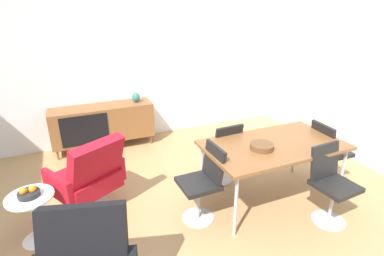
% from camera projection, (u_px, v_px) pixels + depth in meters
% --- Properties ---
extents(ground_plane, '(8.32, 8.32, 0.00)m').
position_uv_depth(ground_plane, '(167.00, 228.00, 3.20)').
color(ground_plane, tan).
extents(wall_back, '(6.80, 0.12, 2.80)m').
position_uv_depth(wall_back, '(112.00, 59.00, 4.88)').
color(wall_back, white).
rests_on(wall_back, ground_plane).
extents(sideboard, '(1.60, 0.45, 0.72)m').
position_uv_depth(sideboard, '(103.00, 123.00, 4.88)').
color(sideboard, brown).
rests_on(sideboard, ground_plane).
extents(vase_cobalt, '(0.13, 0.13, 0.16)m').
position_uv_depth(vase_cobalt, '(136.00, 97.00, 4.95)').
color(vase_cobalt, '#337266').
rests_on(vase_cobalt, sideboard).
extents(dining_table, '(1.60, 0.90, 0.74)m').
position_uv_depth(dining_table, '(273.00, 147.00, 3.45)').
color(dining_table, brown).
rests_on(dining_table, ground_plane).
extents(wooden_bowl_on_table, '(0.26, 0.26, 0.06)m').
position_uv_depth(wooden_bowl_on_table, '(262.00, 146.00, 3.29)').
color(wooden_bowl_on_table, brown).
rests_on(wooden_bowl_on_table, dining_table).
extents(dining_chair_near_window, '(0.43, 0.41, 0.86)m').
position_uv_depth(dining_chair_near_window, '(203.00, 181.00, 3.20)').
color(dining_chair_near_window, black).
rests_on(dining_chair_near_window, ground_plane).
extents(dining_chair_front_right, '(0.42, 0.45, 0.86)m').
position_uv_depth(dining_chair_front_right, '(331.00, 182.00, 3.19)').
color(dining_chair_front_right, black).
rests_on(dining_chair_front_right, ground_plane).
extents(dining_chair_far_end, '(0.44, 0.42, 0.86)m').
position_uv_depth(dining_chair_far_end, '(328.00, 151.00, 3.87)').
color(dining_chair_far_end, black).
rests_on(dining_chair_far_end, ground_plane).
extents(dining_chair_back_left, '(0.42, 0.45, 0.86)m').
position_uv_depth(dining_chair_back_left, '(223.00, 150.00, 3.88)').
color(dining_chair_back_left, black).
rests_on(dining_chair_back_left, ground_plane).
extents(lounge_chair_red, '(0.88, 0.87, 0.95)m').
position_uv_depth(lounge_chair_red, '(89.00, 176.00, 3.30)').
color(lounge_chair_red, red).
rests_on(lounge_chair_red, ground_plane).
extents(side_table_round, '(0.44, 0.44, 0.52)m').
position_uv_depth(side_table_round, '(34.00, 213.00, 2.93)').
color(side_table_round, white).
rests_on(side_table_round, ground_plane).
extents(fruit_bowl, '(0.20, 0.20, 0.11)m').
position_uv_depth(fruit_bowl, '(29.00, 193.00, 2.84)').
color(fruit_bowl, '#262628').
rests_on(fruit_bowl, side_table_round).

